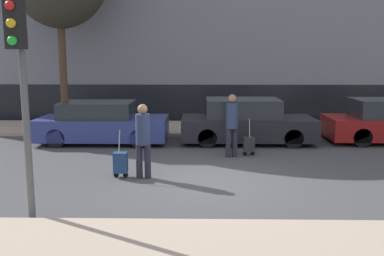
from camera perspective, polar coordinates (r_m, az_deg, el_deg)
ground_plane at (r=9.79m, az=2.70°, el=-7.27°), size 80.00×80.00×0.00m
sidewalk_far at (r=16.60m, az=2.05°, el=-0.03°), size 28.00×3.00×0.12m
parked_car_0 at (r=14.37m, az=-11.94°, el=0.59°), size 4.20×1.82×1.36m
parked_car_1 at (r=14.17m, az=7.22°, el=0.74°), size 4.32×1.85×1.45m
pedestrian_left at (r=9.96m, az=-6.55°, el=-1.12°), size 0.35×0.34×1.75m
trolley_left at (r=10.23m, az=-9.51°, el=-4.57°), size 0.34×0.29×1.14m
pedestrian_right at (r=12.05m, az=5.34°, el=0.86°), size 0.34×0.34×1.78m
trolley_right at (r=12.41m, az=7.59°, el=-2.18°), size 0.34×0.29×1.07m
traffic_light at (r=7.61m, az=-21.99°, el=7.63°), size 0.28×0.47×3.75m
parked_bicycle at (r=17.04m, az=-8.28°, el=1.60°), size 1.77×0.06×0.96m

